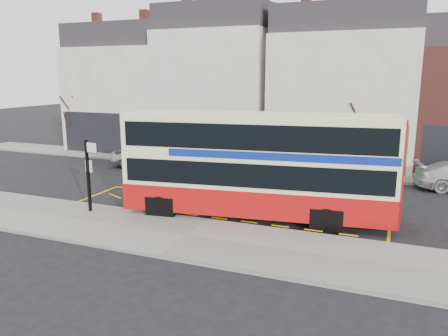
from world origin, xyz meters
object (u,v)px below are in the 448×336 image
at_px(car_silver, 145,156).
at_px(street_tree_left, 71,103).
at_px(bus_stop_post, 89,169).
at_px(car_grey, 282,166).
at_px(double_decker_bus, 258,164).
at_px(street_tree_right, 355,111).

relative_size(car_silver, street_tree_left, 0.76).
xyz_separation_m(bus_stop_post, car_grey, (6.07, 9.46, -1.26)).
bearing_deg(street_tree_left, car_grey, -10.79).
relative_size(double_decker_bus, car_grey, 2.42).
height_order(bus_stop_post, car_silver, bus_stop_post).
distance_m(double_decker_bus, car_silver, 12.60).
relative_size(double_decker_bus, street_tree_left, 2.02).
bearing_deg(street_tree_left, car_silver, -20.76).
relative_size(bus_stop_post, street_tree_right, 0.56).
height_order(street_tree_left, street_tree_right, street_tree_left).
distance_m(street_tree_left, street_tree_right, 21.53).
height_order(bus_stop_post, street_tree_right, street_tree_right).
bearing_deg(double_decker_bus, street_tree_right, 67.94).
bearing_deg(bus_stop_post, car_grey, 63.53).
xyz_separation_m(car_silver, street_tree_right, (12.91, 3.42, 3.09)).
distance_m(double_decker_bus, street_tree_left, 21.57).
bearing_deg(car_grey, car_silver, 101.05).
relative_size(bus_stop_post, car_grey, 0.67).
bearing_deg(street_tree_right, bus_stop_post, -126.65).
relative_size(car_silver, street_tree_right, 0.76).
bearing_deg(double_decker_bus, car_silver, 136.44).
relative_size(bus_stop_post, street_tree_left, 0.56).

